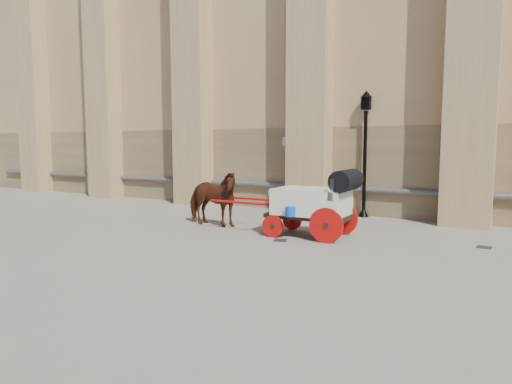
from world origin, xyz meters
The scene contains 6 objects.
ground centered at (0.00, 0.00, 0.00)m, with size 90.00×90.00×0.00m, color gray.
horse centered at (-2.51, -0.11, 0.82)m, with size 0.89×1.95×1.64m, color #552311.
carriage centered at (0.77, -0.06, 0.96)m, with size 4.08×1.46×1.78m.
street_lamp centered at (0.89, 3.80, 2.21)m, with size 0.39×0.39×4.14m.
drain_grate_near centered at (0.17, -0.94, 0.01)m, with size 0.32×0.32×0.01m, color black.
drain_grate_far centered at (4.68, 0.75, 0.01)m, with size 0.32×0.32×0.01m, color black.
Camera 1 is at (5.24, -11.02, 2.42)m, focal length 32.00 mm.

